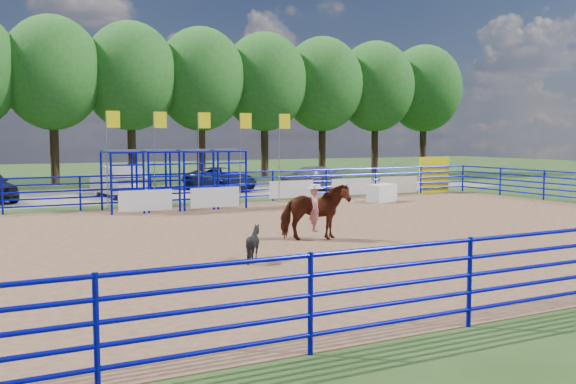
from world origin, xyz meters
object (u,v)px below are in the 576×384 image
object	(u,v)px
car_d	(311,177)
car_b	(119,181)
announcer_table	(382,193)
calf	(254,244)
horse_and_rider	(315,210)
car_c	(220,179)

from	to	relation	value
car_d	car_b	bearing A→B (deg)	-6.35
announcer_table	calf	xyz separation A→B (m)	(-11.41, -10.61, 0.03)
horse_and_rider	car_b	world-z (taller)	horse_and_rider
car_b	car_c	world-z (taller)	car_b
horse_and_rider	car_b	size ratio (longest dim) A/B	0.48
horse_and_rider	calf	distance (m)	3.76
calf	car_b	distance (m)	18.96
car_b	car_c	size ratio (longest dim) A/B	1.02
car_b	horse_and_rider	bearing A→B (deg)	91.87
calf	car_b	world-z (taller)	car_b
calf	car_b	xyz separation A→B (m)	(0.77, 18.94, 0.34)
announcer_table	calf	bearing A→B (deg)	-137.07
horse_and_rider	car_d	size ratio (longest dim) A/B	0.51
announcer_table	car_b	size ratio (longest dim) A/B	0.32
horse_and_rider	car_d	distance (m)	19.19
car_c	horse_and_rider	bearing A→B (deg)	-121.05
announcer_table	car_d	size ratio (longest dim) A/B	0.34
announcer_table	horse_and_rider	xyz separation A→B (m)	(-8.40, -8.40, 0.50)
announcer_table	horse_and_rider	bearing A→B (deg)	-135.01
announcer_table	car_c	world-z (taller)	car_c
calf	car_d	distance (m)	22.63
announcer_table	car_d	distance (m)	8.49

